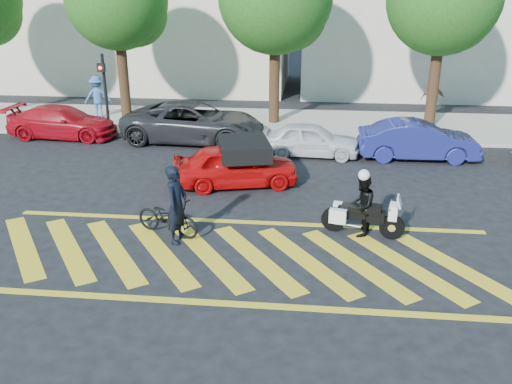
# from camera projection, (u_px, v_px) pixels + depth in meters

# --- Properties ---
(ground) EXTENTS (90.00, 90.00, 0.00)m
(ground) POSITION_uv_depth(u_px,v_px,m) (235.00, 257.00, 12.22)
(ground) COLOR black
(ground) RESTS_ON ground
(sidewalk) EXTENTS (60.00, 5.00, 0.15)m
(sidewalk) POSITION_uv_depth(u_px,v_px,m) (274.00, 123.00, 23.31)
(sidewalk) COLOR #9E998E
(sidewalk) RESTS_ON ground
(crosswalk) EXTENTS (12.33, 4.00, 0.01)m
(crosswalk) POSITION_uv_depth(u_px,v_px,m) (233.00, 257.00, 12.22)
(crosswalk) COLOR gold
(crosswalk) RESTS_ON ground
(tree_left) EXTENTS (4.20, 4.20, 7.26)m
(tree_left) POSITION_uv_depth(u_px,v_px,m) (120.00, 2.00, 22.19)
(tree_left) COLOR black
(tree_left) RESTS_ON ground
(tree_center) EXTENTS (4.60, 4.60, 7.56)m
(tree_center) POSITION_uv_depth(u_px,v_px,m) (279.00, 0.00, 21.52)
(tree_center) COLOR black
(tree_center) RESTS_ON ground
(tree_right) EXTENTS (4.40, 4.40, 7.41)m
(tree_right) POSITION_uv_depth(u_px,v_px,m) (446.00, 2.00, 20.91)
(tree_right) COLOR black
(tree_right) RESTS_ON ground
(signal_pole) EXTENTS (0.28, 0.43, 3.20)m
(signal_pole) POSITION_uv_depth(u_px,v_px,m) (105.00, 87.00, 21.17)
(signal_pole) COLOR black
(signal_pole) RESTS_ON ground
(officer_bike) EXTENTS (0.58, 0.77, 1.89)m
(officer_bike) POSITION_uv_depth(u_px,v_px,m) (177.00, 204.00, 12.63)
(officer_bike) COLOR black
(officer_bike) RESTS_ON ground
(bicycle) EXTENTS (1.82, 1.16, 0.90)m
(bicycle) POSITION_uv_depth(u_px,v_px,m) (168.00, 217.00, 13.16)
(bicycle) COLOR black
(bicycle) RESTS_ON ground
(police_motorcycle) EXTENTS (2.00, 0.86, 0.89)m
(police_motorcycle) POSITION_uv_depth(u_px,v_px,m) (361.00, 216.00, 13.14)
(police_motorcycle) COLOR black
(police_motorcycle) RESTS_ON ground
(officer_moto) EXTENTS (0.74, 0.87, 1.55)m
(officer_moto) POSITION_uv_depth(u_px,v_px,m) (362.00, 205.00, 13.03)
(officer_moto) COLOR black
(officer_moto) RESTS_ON ground
(red_convertible) EXTENTS (4.00, 2.37, 1.28)m
(red_convertible) POSITION_uv_depth(u_px,v_px,m) (236.00, 165.00, 16.26)
(red_convertible) COLOR #BE0809
(red_convertible) RESTS_ON ground
(parked_left) EXTENTS (4.36, 1.92, 1.24)m
(parked_left) POSITION_uv_depth(u_px,v_px,m) (62.00, 122.00, 21.30)
(parked_left) COLOR #A80A15
(parked_left) RESTS_ON ground
(parked_mid_left) EXTENTS (5.53, 2.79, 1.50)m
(parked_mid_left) POSITION_uv_depth(u_px,v_px,m) (194.00, 122.00, 20.75)
(parked_mid_left) COLOR black
(parked_mid_left) RESTS_ON ground
(parked_mid_right) EXTENTS (3.56, 1.62, 1.18)m
(parked_mid_right) POSITION_uv_depth(u_px,v_px,m) (311.00, 140.00, 19.07)
(parked_mid_right) COLOR silver
(parked_mid_right) RESTS_ON ground
(parked_right) EXTENTS (4.10, 1.52, 1.34)m
(parked_right) POSITION_uv_depth(u_px,v_px,m) (418.00, 140.00, 18.69)
(parked_right) COLOR navy
(parked_right) RESTS_ON ground
(pedestrian_left) EXTENTS (1.32, 1.00, 1.81)m
(pedestrian_left) POSITION_uv_depth(u_px,v_px,m) (98.00, 96.00, 23.83)
(pedestrian_left) COLOR #3A64A0
(pedestrian_left) RESTS_ON sidewalk
(pedestrian_right) EXTENTS (1.04, 0.48, 1.73)m
(pedestrian_right) POSITION_uv_depth(u_px,v_px,m) (433.00, 99.00, 23.45)
(pedestrian_right) COLOR #975744
(pedestrian_right) RESTS_ON sidewalk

